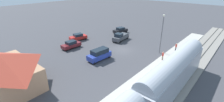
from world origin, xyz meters
The scene contains 12 objects.
ground_plane centered at (0.00, 0.00, 0.00)m, with size 200.00×200.00×0.00m, color #424247.
railway_track centered at (-14.00, 0.00, 0.09)m, with size 4.80×70.00×0.30m.
platform centered at (-10.00, 0.00, 0.15)m, with size 3.20×46.00×0.30m.
station_building centered at (4.00, 22.00, 2.81)m, with size 10.93×7.92×5.40m.
pedestrian_on_platform centered at (-9.35, -0.61, 1.28)m, with size 0.36×0.36×1.71m.
pedestrian_waiting_far centered at (-9.60, -6.78, 1.28)m, with size 0.36×0.36×1.71m.
pickup_charcoal centered at (4.18, -4.80, 1.03)m, with size 2.62×5.60×2.14m.
sedan_black centered at (8.31, -10.06, 0.88)m, with size 2.64×4.76×1.74m.
sedan_maroon centered at (9.61, 6.80, 0.88)m, with size 1.98×4.55×1.74m.
suv_blue centered at (0.42, 6.79, 1.15)m, with size 2.30×5.03×2.22m.
sedan_red centered at (12.84, 2.23, 0.88)m, with size 2.89×4.81×1.74m.
light_pole_near_platform centered at (-7.20, -3.90, 5.20)m, with size 0.44×0.44×8.35m.
Camera 1 is at (-19.98, 26.75, 14.21)m, focal length 25.57 mm.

